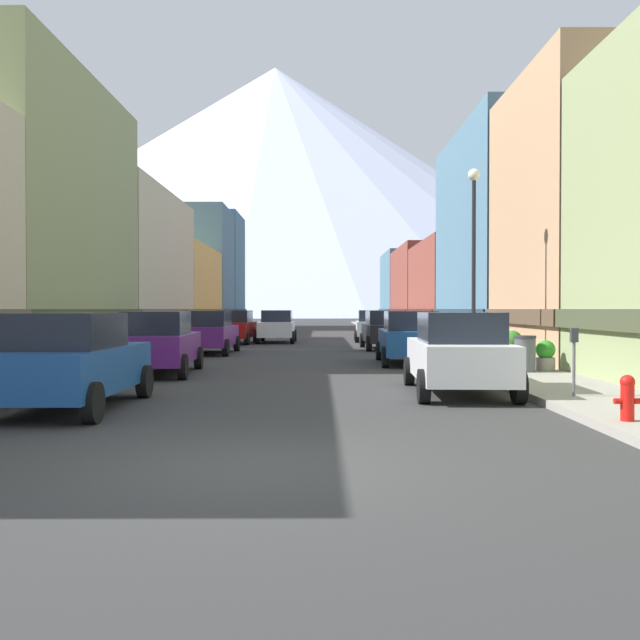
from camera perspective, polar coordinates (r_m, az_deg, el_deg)
The scene contains 31 objects.
ground_plane at distance 8.27m, azimuth -5.72°, elevation -12.03°, with size 400.00×400.00×0.00m, color #303030.
sidewalk_left at distance 43.63m, azimuth -9.44°, elevation -1.43°, with size 2.50×100.00×0.15m, color gray.
sidewalk_right at distance 43.40m, azimuth 7.08°, elevation -1.44°, with size 2.50×100.00×0.15m, color gray.
storefront_left_2 at distance 40.79m, azimuth -18.98°, elevation 3.92°, with size 9.99×13.80×8.36m.
storefront_left_3 at distance 53.64m, azimuth -14.27°, elevation 2.26°, with size 9.85×12.85×6.52m.
storefront_left_4 at distance 64.10m, azimuth -10.55°, elevation 3.98°, with size 6.80×8.39×10.96m.
storefront_left_5 at distance 73.17m, azimuth -9.33°, elevation 3.87°, with size 7.01×8.84×11.66m.
storefront_right_1 at distance 25.59m, azimuth 22.51°, elevation 7.23°, with size 6.44×8.06×9.73m.
storefront_right_2 at distance 35.78m, azimuth 17.29°, elevation 6.09°, with size 8.21×12.37×10.55m.
storefront_right_3 at distance 47.87m, azimuth 12.93°, elevation 2.34°, with size 8.54×12.36×6.37m.
storefront_right_4 at distance 60.55m, azimuth 9.79°, elevation 2.40°, with size 7.78×13.01×7.14m.
storefront_right_5 at distance 72.76m, azimuth 8.26°, elevation 2.36°, with size 8.15×11.03×7.69m.
car_left_0 at distance 13.53m, azimuth -20.00°, elevation -3.17°, with size 2.07×4.40×1.78m.
car_left_1 at distance 20.11m, azimuth -13.33°, elevation -1.82°, with size 2.25×4.49×1.78m.
car_left_2 at distance 28.96m, azimuth -9.27°, elevation -0.98°, with size 2.11×4.42×1.78m.
car_left_3 at distance 37.39m, azimuth -7.20°, elevation -0.55°, with size 2.22×4.47×1.78m.
car_right_0 at distance 15.37m, azimuth 11.16°, elevation -2.65°, with size 2.22×4.47×1.78m.
car_right_1 at distance 23.49m, azimuth 7.21°, elevation -1.42°, with size 2.17×4.45×1.78m.
car_right_2 at distance 32.08m, azimuth 5.23°, elevation -0.79°, with size 2.16×4.45×1.78m.
car_right_3 at distance 39.71m, azimuth 4.19°, elevation -0.46°, with size 2.21×4.46×1.78m.
car_driving_0 at distance 38.31m, azimuth -3.73°, elevation -0.51°, with size 2.06×4.40×1.78m.
fire_hydrant_near at distance 11.54m, azimuth 23.82°, elevation -5.76°, with size 0.40×0.22×0.70m.
parking_meter_near at distance 14.41m, azimuth 20.02°, elevation -2.47°, with size 0.14×0.10×1.33m.
trash_bin_right at distance 19.59m, azimuth 16.36°, elevation -2.66°, with size 0.59×0.59×0.98m.
potted_plant_0 at distance 23.18m, azimuth 15.40°, elevation -1.99°, with size 0.62×0.62×1.01m.
potted_plant_1 at distance 27.97m, azimuth 12.68°, elevation -1.49°, with size 0.58×0.58×0.95m.
potted_plant_2 at distance 20.06m, azimuth 17.91°, elevation -2.79°, with size 0.53×0.53×0.85m.
pedestrian_0 at distance 19.30m, azimuth -21.55°, elevation -2.12°, with size 0.36×0.36×1.53m.
pedestrian_2 at distance 22.12m, azimuth -18.71°, elevation -1.71°, with size 0.36×0.36×1.55m.
streetlamp_right at distance 21.16m, azimuth 12.39°, elevation 6.68°, with size 0.36×0.36×5.86m.
mountain_backdrop at distance 272.42m, azimuth -3.86°, elevation 10.55°, with size 270.72×270.72×94.92m, color silver.
Camera 1 is at (0.78, -8.02, 1.85)m, focal length 38.87 mm.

